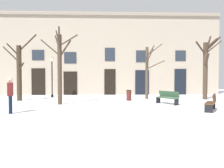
# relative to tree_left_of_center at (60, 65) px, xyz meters

# --- Properties ---
(ground_plane) EXTENTS (35.82, 35.82, 0.00)m
(ground_plane) POSITION_rel_tree_left_of_center_xyz_m (3.48, -1.32, -2.61)
(ground_plane) COLOR white
(building_facade) EXTENTS (22.39, 0.60, 8.26)m
(building_facade) POSITION_rel_tree_left_of_center_xyz_m (3.48, 7.98, 1.55)
(building_facade) COLOR tan
(building_facade) RESTS_ON ground
(tree_left_of_center) EXTENTS (2.50, 1.58, 4.99)m
(tree_left_of_center) POSITION_rel_tree_left_of_center_xyz_m (0.00, 0.00, 0.00)
(tree_left_of_center) COLOR #423326
(tree_left_of_center) RESTS_ON ground
(tree_center) EXTENTS (2.51, 1.61, 5.10)m
(tree_center) POSITION_rel_tree_left_of_center_xyz_m (11.13, 2.86, 0.06)
(tree_center) COLOR #423326
(tree_center) RESTS_ON ground
(tree_near_facade) EXTENTS (2.67, 1.47, 5.11)m
(tree_near_facade) POSITION_rel_tree_left_of_center_xyz_m (-3.54, 2.54, -0.32)
(tree_near_facade) COLOR #382B1E
(tree_near_facade) RESTS_ON ground
(tree_right_of_center) EXTENTS (1.88, 2.02, 4.61)m
(tree_right_of_center) POSITION_rel_tree_left_of_center_xyz_m (6.54, 3.52, -0.25)
(tree_right_of_center) COLOR #4C3D2D
(tree_right_of_center) RESTS_ON ground
(streetlamp) EXTENTS (0.30, 0.30, 3.62)m
(streetlamp) POSITION_rel_tree_left_of_center_xyz_m (-1.69, 5.47, -0.38)
(streetlamp) COLOR black
(streetlamp) RESTS_ON ground
(litter_bin) EXTENTS (0.40, 0.40, 0.81)m
(litter_bin) POSITION_rel_tree_left_of_center_xyz_m (4.85, 2.24, -2.20)
(litter_bin) COLOR #4C1E19
(litter_bin) RESTS_ON ground
(bench_near_lamp) EXTENTS (1.30, 1.66, 0.88)m
(bench_near_lamp) POSITION_rel_tree_left_of_center_xyz_m (7.19, -0.15, -2.16)
(bench_near_lamp) COLOR #2D4C33
(bench_near_lamp) RESTS_ON ground
(bench_back_to_back_left) EXTENTS (1.29, 1.76, 0.91)m
(bench_back_to_back_left) POSITION_rel_tree_left_of_center_xyz_m (8.75, -3.18, -2.15)
(bench_back_to_back_left) COLOR #51331E
(bench_back_to_back_left) RESTS_ON ground
(person_by_shop_door) EXTENTS (0.29, 0.41, 1.84)m
(person_by_shop_door) POSITION_rel_tree_left_of_center_xyz_m (-1.80, -3.72, -1.57)
(person_by_shop_door) COLOR black
(person_by_shop_door) RESTS_ON ground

